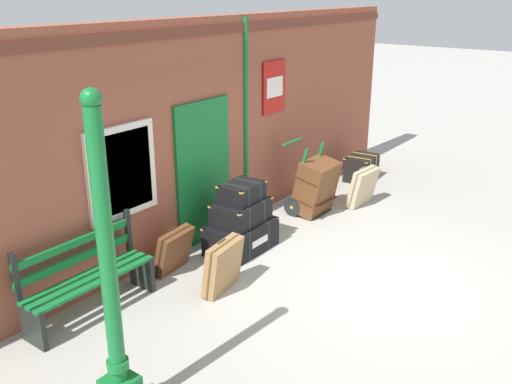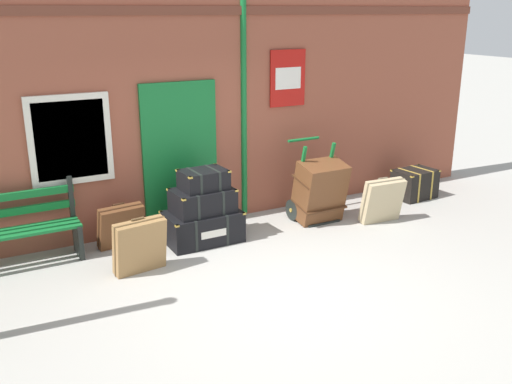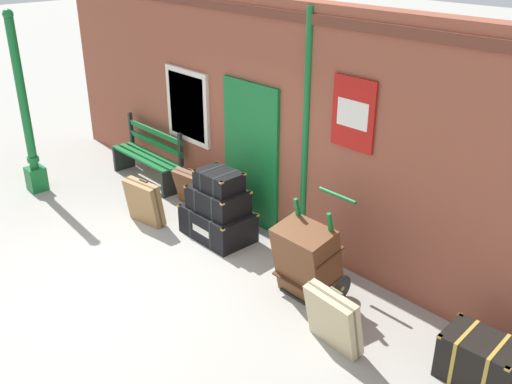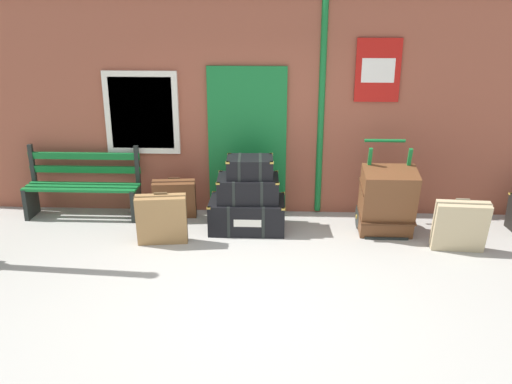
{
  "view_description": "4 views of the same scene",
  "coord_description": "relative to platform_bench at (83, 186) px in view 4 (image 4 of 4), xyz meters",
  "views": [
    {
      "loc": [
        -5.98,
        -2.79,
        3.58
      ],
      "look_at": [
        0.02,
        1.68,
        0.84
      ],
      "focal_mm": 39.44,
      "sensor_mm": 36.0,
      "label": 1
    },
    {
      "loc": [
        -3.03,
        -4.97,
        3.03
      ],
      "look_at": [
        0.53,
        1.63,
        0.63
      ],
      "focal_mm": 40.08,
      "sensor_mm": 36.0,
      "label": 2
    },
    {
      "loc": [
        5.42,
        -2.61,
        3.96
      ],
      "look_at": [
        0.45,
        1.89,
        0.88
      ],
      "focal_mm": 40.23,
      "sensor_mm": 36.0,
      "label": 3
    },
    {
      "loc": [
        0.21,
        -5.04,
        2.91
      ],
      "look_at": [
        -0.1,
        1.73,
        0.54
      ],
      "focal_mm": 38.24,
      "sensor_mm": 36.0,
      "label": 4
    }
  ],
  "objects": [
    {
      "name": "suitcase_tan",
      "position": [
        4.99,
        -0.98,
        -0.11
      ],
      "size": [
        0.65,
        0.34,
        0.69
      ],
      "color": "tan",
      "rests_on": "ground"
    },
    {
      "name": "large_brown_trunk",
      "position": [
        4.18,
        -0.52,
        0.03
      ],
      "size": [
        0.7,
        0.61,
        0.95
      ],
      "color": "brown",
      "rests_on": "ground"
    },
    {
      "name": "porters_trolley",
      "position": [
        4.18,
        -0.34,
        -0.17
      ],
      "size": [
        0.71,
        0.65,
        1.19
      ],
      "color": "black",
      "rests_on": "ground"
    },
    {
      "name": "steamer_trunk_top",
      "position": [
        2.39,
        -0.37,
        0.43
      ],
      "size": [
        0.63,
        0.48,
        0.27
      ],
      "color": "black",
      "rests_on": "steamer_trunk_middle"
    },
    {
      "name": "suitcase_brown",
      "position": [
        1.31,
        -0.92,
        -0.11
      ],
      "size": [
        0.66,
        0.35,
        0.69
      ],
      "color": "olive",
      "rests_on": "ground"
    },
    {
      "name": "suitcase_cream",
      "position": [
        1.31,
        -0.07,
        -0.15
      ],
      "size": [
        0.62,
        0.36,
        0.61
      ],
      "color": "brown",
      "rests_on": "ground"
    },
    {
      "name": "ground_plane",
      "position": [
        2.57,
        -2.16,
        -0.44
      ],
      "size": [
        60.0,
        60.0,
        0.0
      ],
      "primitive_type": "plane",
      "color": "#A3A099"
    },
    {
      "name": "steamer_trunk_middle",
      "position": [
        2.37,
        -0.38,
        0.14
      ],
      "size": [
        0.83,
        0.58,
        0.33
      ],
      "color": "black",
      "rests_on": "steamer_trunk_base"
    },
    {
      "name": "brick_facade",
      "position": [
        2.56,
        0.44,
        1.15
      ],
      "size": [
        10.4,
        0.35,
        3.2
      ],
      "color": "brown",
      "rests_on": "ground"
    },
    {
      "name": "steamer_trunk_base",
      "position": [
        2.36,
        -0.39,
        -0.23
      ],
      "size": [
        1.01,
        0.66,
        0.43
      ],
      "color": "black",
      "rests_on": "ground"
    },
    {
      "name": "platform_bench",
      "position": [
        0.0,
        0.0,
        0.0
      ],
      "size": [
        1.6,
        0.43,
        1.01
      ],
      "color": "#146B2D",
      "rests_on": "ground"
    }
  ]
}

